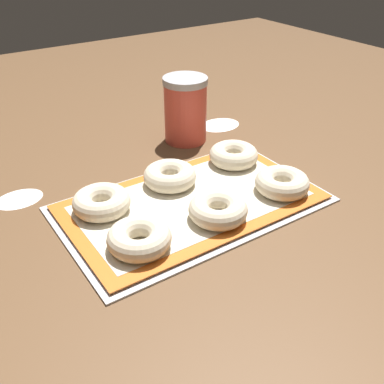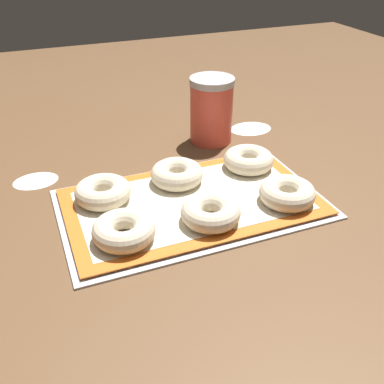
# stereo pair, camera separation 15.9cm
# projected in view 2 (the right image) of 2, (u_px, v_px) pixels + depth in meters

# --- Properties ---
(ground_plane) EXTENTS (2.80, 2.80, 0.00)m
(ground_plane) POSITION_uv_depth(u_px,v_px,m) (187.00, 210.00, 0.89)
(ground_plane) COLOR brown
(baking_tray) EXTENTS (0.52, 0.31, 0.01)m
(baking_tray) POSITION_uv_depth(u_px,v_px,m) (192.00, 203.00, 0.90)
(baking_tray) COLOR silver
(baking_tray) RESTS_ON ground_plane
(baking_mat) EXTENTS (0.50, 0.29, 0.00)m
(baking_mat) POSITION_uv_depth(u_px,v_px,m) (192.00, 201.00, 0.90)
(baking_mat) COLOR orange
(baking_mat) RESTS_ON baking_tray
(bagel_front_left) EXTENTS (0.11, 0.11, 0.04)m
(bagel_front_left) POSITION_uv_depth(u_px,v_px,m) (124.00, 230.00, 0.78)
(bagel_front_left) COLOR beige
(bagel_front_left) RESTS_ON baking_mat
(bagel_front_center) EXTENTS (0.11, 0.11, 0.04)m
(bagel_front_center) POSITION_uv_depth(u_px,v_px,m) (211.00, 212.00, 0.83)
(bagel_front_center) COLOR beige
(bagel_front_center) RESTS_ON baking_mat
(bagel_front_right) EXTENTS (0.11, 0.11, 0.04)m
(bagel_front_right) POSITION_uv_depth(u_px,v_px,m) (287.00, 193.00, 0.88)
(bagel_front_right) COLOR beige
(bagel_front_right) RESTS_ON baking_mat
(bagel_back_left) EXTENTS (0.11, 0.11, 0.04)m
(bagel_back_left) POSITION_uv_depth(u_px,v_px,m) (103.00, 192.00, 0.89)
(bagel_back_left) COLOR beige
(bagel_back_left) RESTS_ON baking_mat
(bagel_back_center) EXTENTS (0.11, 0.11, 0.04)m
(bagel_back_center) POSITION_uv_depth(u_px,v_px,m) (177.00, 174.00, 0.95)
(bagel_back_center) COLOR beige
(bagel_back_center) RESTS_ON baking_mat
(bagel_back_right) EXTENTS (0.11, 0.11, 0.04)m
(bagel_back_right) POSITION_uv_depth(u_px,v_px,m) (248.00, 160.00, 1.00)
(bagel_back_right) COLOR beige
(bagel_back_right) RESTS_ON baking_mat
(flour_canister) EXTENTS (0.11, 0.11, 0.16)m
(flour_canister) POSITION_uv_depth(u_px,v_px,m) (211.00, 110.00, 1.12)
(flour_canister) COLOR #DB4C3D
(flour_canister) RESTS_ON ground_plane
(flour_patch_near) EXTENTS (0.12, 0.09, 0.00)m
(flour_patch_near) POSITION_uv_depth(u_px,v_px,m) (251.00, 128.00, 1.22)
(flour_patch_near) COLOR white
(flour_patch_near) RESTS_ON ground_plane
(flour_patch_far) EXTENTS (0.10, 0.08, 0.00)m
(flour_patch_far) POSITION_uv_depth(u_px,v_px,m) (36.00, 180.00, 0.98)
(flour_patch_far) COLOR white
(flour_patch_far) RESTS_ON ground_plane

